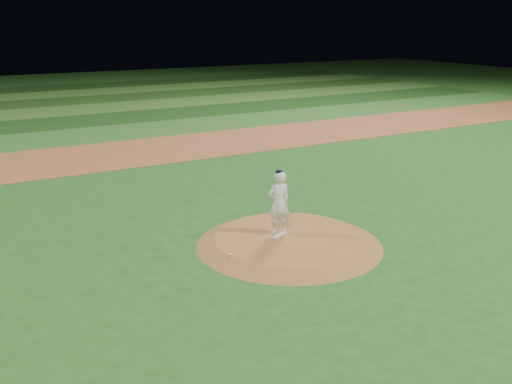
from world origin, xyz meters
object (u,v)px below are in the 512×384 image
object	(u,v)px
pitching_rubber	(279,235)
pitchers_mound	(289,241)
rosin_bag	(229,254)
pitcher_on_mound	(279,202)

from	to	relation	value
pitching_rubber	pitchers_mound	bearing A→B (deg)	-67.64
pitchers_mound	pitching_rubber	world-z (taller)	pitching_rubber
pitching_rubber	rosin_bag	bearing A→B (deg)	171.18
rosin_bag	pitcher_on_mound	world-z (taller)	pitcher_on_mound
pitchers_mound	pitching_rubber	size ratio (longest dim) A/B	8.79
rosin_bag	pitcher_on_mound	size ratio (longest dim) A/B	0.05
rosin_bag	pitching_rubber	bearing A→B (deg)	16.08
pitching_rubber	rosin_bag	world-z (taller)	rosin_bag
pitchers_mound	pitcher_on_mound	xyz separation A→B (m)	(-0.12, 0.40, 1.10)
pitcher_on_mound	rosin_bag	bearing A→B (deg)	-159.53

